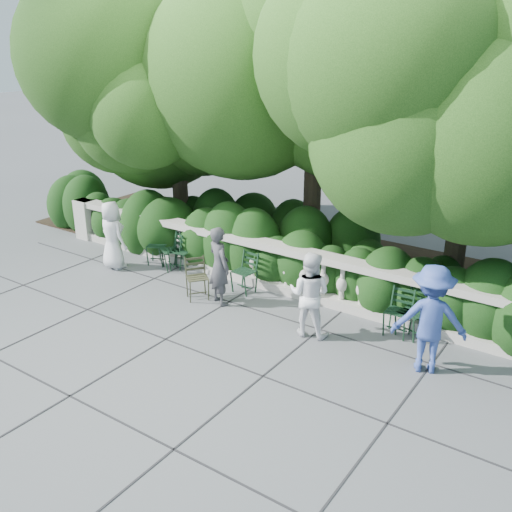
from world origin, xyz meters
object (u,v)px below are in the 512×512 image
Objects in this scene: person_older_blue at (430,319)px; chair_f at (404,339)px; chair_e at (393,338)px; chair_c at (165,270)px; person_casual_man at (310,294)px; person_woman_grey at (219,266)px; chair_a at (178,273)px; person_businessman at (112,235)px; chair_d at (239,294)px; chair_b at (156,266)px; chair_weathered at (200,301)px.

chair_f is at bearing -72.57° from person_older_blue.
person_older_blue reaches higher than chair_e.
person_casual_man is (4.04, -0.72, 0.75)m from chair_c.
chair_a is at bearing 1.37° from person_woman_grey.
chair_a is 3.86m from person_casual_man.
person_woman_grey is (2.02, -0.62, 0.77)m from chair_c.
chair_a is at bearing -147.99° from person_businessman.
person_casual_man is at bearing -137.80° from chair_f.
chair_d is 0.56× the size of person_casual_man.
chair_f is at bearing 29.21° from chair_c.
chair_b is at bearing -21.01° from person_casual_man.
chair_e is (3.22, 0.05, 0.00)m from chair_d.
person_woman_grey is 1.03× the size of person_casual_man.
person_casual_man is (1.94, -0.63, 0.75)m from chair_d.
chair_b is (-0.67, 0.01, 0.00)m from chair_a.
person_older_blue reaches higher than person_woman_grey.
person_woman_grey reaches higher than chair_b.
chair_a and chair_f have the same top height.
person_older_blue reaches higher than person_casual_man.
person_woman_grey is at bearing -13.80° from person_casual_man.
chair_b is at bearing 163.42° from chair_a.
chair_b and chair_weathered have the same top height.
person_older_blue is at bearing 170.40° from person_casual_man.
chair_e is at bearing 28.27° from chair_c.
chair_d is 0.94m from person_woman_grey.
person_casual_man is at bearing -33.98° from chair_b.
person_older_blue reaches higher than chair_weathered.
chair_d is at bearing -28.86° from person_casual_man.
person_woman_grey is at bearing -39.90° from chair_b.
chair_b is 4.51m from person_casual_man.
chair_b and chair_e have the same top height.
chair_weathered is 0.49× the size of person_older_blue.
person_businessman is at bearing 121.82° from chair_weathered.
chair_e is at bearing -17.18° from chair_a.
chair_c and chair_e have the same top height.
chair_a is at bearing 177.32° from chair_e.
person_businessman reaches higher than chair_b.
person_businessman is 3.06m from person_woman_grey.
person_woman_grey is (3.06, -0.11, 0.01)m from person_businessman.
person_woman_grey reaches higher than chair_weathered.
chair_a is 1.00× the size of chair_e.
person_older_blue is at bearing -36.09° from chair_f.
person_businessman reaches higher than chair_weathered.
person_woman_grey reaches higher than chair_d.
person_businessman is (-3.14, -0.41, 0.76)m from chair_d.
chair_weathered is (-3.83, -0.85, 0.00)m from chair_f.
person_older_blue is (3.98, -0.59, 0.86)m from chair_d.
chair_a and chair_b have the same top height.
chair_weathered is at bearing 2.90° from chair_c.
chair_d is 3.26m from person_businessman.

